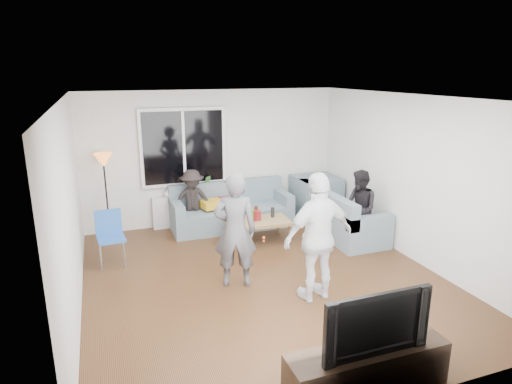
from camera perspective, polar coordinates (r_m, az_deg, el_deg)
name	(u,v)px	position (r m, az deg, el deg)	size (l,w,h in m)	color
floor	(263,279)	(6.59, 0.98, -11.27)	(5.00, 5.50, 0.04)	#56351C
ceiling	(264,96)	(5.89, 1.10, 12.32)	(5.00, 5.50, 0.04)	white
wall_back	(214,157)	(8.68, -5.52, 4.50)	(5.00, 0.04, 2.60)	silver
wall_front	(385,279)	(3.81, 16.33, -10.75)	(5.00, 0.04, 2.60)	silver
wall_left	(68,212)	(5.75, -23.17, -2.44)	(0.04, 5.50, 2.60)	silver
wall_right	(413,178)	(7.37, 19.68, 1.66)	(0.04, 5.50, 2.60)	silver
window_frame	(183,147)	(8.43, -9.39, 5.76)	(1.62, 0.06, 1.47)	white
window_glass	(184,147)	(8.40, -9.34, 5.72)	(1.50, 0.02, 1.35)	black
window_mullion	(184,148)	(8.39, -9.33, 5.71)	(0.05, 0.03, 1.35)	white
radiator	(187,210)	(8.69, -8.99, -2.36)	(1.30, 0.12, 0.62)	silver
potted_plant	(206,185)	(8.60, -6.47, 0.97)	(0.20, 0.16, 0.37)	#336327
vase	(168,193)	(8.50, -11.35, -0.16)	(0.15, 0.15, 0.16)	silver
sofa_back_section	(232,206)	(8.48, -3.18, -1.82)	(2.30, 0.85, 0.85)	slate
sofa_right_section	(341,211)	(8.30, 11.02, -2.49)	(0.85, 2.00, 0.85)	slate
sofa_corner	(316,197)	(9.14, 7.73, -0.66)	(0.85, 0.85, 0.85)	slate
cushion_yellow	(212,204)	(8.34, -5.74, -1.57)	(0.38, 0.32, 0.14)	gold
cushion_red	(224,202)	(8.48, -4.14, -1.24)	(0.36, 0.30, 0.13)	maroon
coffee_table	(258,231)	(7.82, 0.23, -5.07)	(1.10, 0.60, 0.40)	#A07E4D
pitcher	(256,215)	(7.75, 0.06, -3.03)	(0.17, 0.17, 0.17)	maroon
side_chair	(111,239)	(7.18, -18.25, -5.85)	(0.40, 0.40, 0.86)	#285CB1
floor_lamp	(107,198)	(8.19, -18.78, -0.69)	(0.32, 0.32, 1.56)	orange
player_left	(235,230)	(6.09, -2.73, -5.00)	(0.60, 0.39, 1.63)	#4E4E53
player_right	(319,237)	(5.77, 8.10, -5.84)	(1.01, 0.42, 1.72)	silver
spectator_right	(360,208)	(7.76, 13.28, -2.06)	(0.64, 0.50, 1.32)	black
spectator_back	(193,201)	(8.29, -8.23, -1.15)	(0.77, 0.44, 1.19)	black
tv_console	(367,369)	(4.61, 14.18, -21.33)	(1.60, 0.40, 0.44)	#332319
television	(371,319)	(4.31, 14.66, -15.65)	(1.08, 0.14, 0.62)	black
bottle_e	(273,212)	(7.89, 2.18, -2.64)	(0.07, 0.07, 0.18)	black
bottle_b	(251,216)	(7.57, -0.62, -3.19)	(0.08, 0.08, 0.24)	#298D19
bottle_c	(256,212)	(7.83, 0.00, -2.61)	(0.07, 0.07, 0.22)	#321F0B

